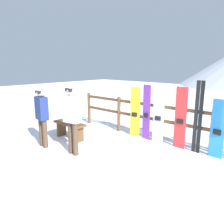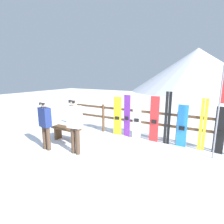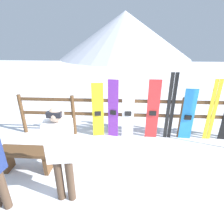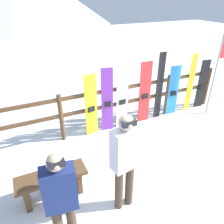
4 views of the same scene
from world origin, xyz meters
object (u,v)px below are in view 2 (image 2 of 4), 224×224
person_white (75,122)px  ski_pair_yellow (203,125)px  bench (66,131)px  snowboard_purple (127,116)px  snowboard_blue (182,126)px  ski_pair_black (167,118)px  snowboard_white (137,118)px  snowboard_black_stripe (220,131)px  person_navy (45,122)px  snowboard_red (154,119)px  snowboard_yellow (117,116)px

person_white → ski_pair_yellow: bearing=33.7°
bench → snowboard_purple: size_ratio=0.70×
snowboard_purple → snowboard_blue: 1.95m
bench → ski_pair_black: ski_pair_black is taller
snowboard_white → snowboard_black_stripe: (2.58, -0.00, -0.06)m
person_white → ski_pair_black: bearing=44.8°
person_white → snowboard_purple: size_ratio=1.05×
person_navy → snowboard_red: size_ratio=0.96×
snowboard_purple → ski_pair_black: 1.48m
snowboard_blue → snowboard_red: bearing=180.0°
snowboard_white → ski_pair_black: (1.08, 0.00, 0.12)m
snowboard_red → ski_pair_black: 0.45m
ski_pair_yellow → snowboard_black_stripe: 0.46m
bench → snowboard_white: bearing=36.3°
snowboard_yellow → snowboard_white: 0.80m
person_navy → snowboard_white: bearing=49.1°
snowboard_white → snowboard_blue: bearing=-0.0°
ski_pair_yellow → snowboard_black_stripe: (0.45, -0.00, -0.11)m
bench → ski_pair_black: size_ratio=0.63×
snowboard_white → ski_pair_black: size_ratio=0.87×
snowboard_red → ski_pair_black: size_ratio=0.90×
bench → snowboard_black_stripe: bearing=18.0°
snowboard_red → snowboard_purple: bearing=-180.0°
person_navy → snowboard_white: same height
person_white → person_navy: person_white is taller
snowboard_white → snowboard_black_stripe: size_ratio=1.09×
bench → person_white: (0.98, -0.63, 0.62)m
snowboard_red → snowboard_blue: 0.92m
snowboard_red → ski_pair_yellow: 1.50m
person_white → ski_pair_black: (2.14, 2.13, -0.08)m
bench → snowboard_white: size_ratio=0.72×
bench → ski_pair_black: bearing=25.7°
ski_pair_black → bench: bearing=-154.3°
snowboard_white → ski_pair_yellow: 2.14m
snowboard_blue → ski_pair_black: bearing=179.6°
person_white → snowboard_black_stripe: bearing=30.3°
bench → person_white: person_white is taller
person_white → snowboard_black_stripe: size_ratio=1.17×
snowboard_purple → ski_pair_black: size_ratio=0.89×
bench → person_white: bearing=-32.5°
person_white → snowboard_red: (1.70, 2.12, -0.18)m
bench → snowboard_purple: bearing=42.3°
snowboard_white → snowboard_red: snowboard_red is taller
ski_pair_black → snowboard_blue: size_ratio=1.29×
bench → snowboard_blue: snowboard_blue is taller
snowboard_yellow → snowboard_white: (0.80, 0.00, 0.02)m
snowboard_red → ski_pair_black: ski_pair_black is taller
snowboard_yellow → ski_pair_black: bearing=0.1°
snowboard_yellow → bench: bearing=-129.6°
ski_pair_black → snowboard_yellow: bearing=-179.9°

